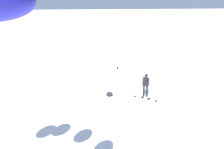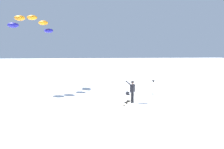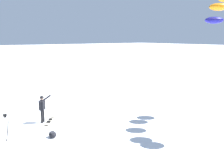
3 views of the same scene
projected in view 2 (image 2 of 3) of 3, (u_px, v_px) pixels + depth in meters
The scene contains 6 objects.
ground_plane at pixel (143, 104), 11.81m from camera, with size 300.00×300.00×0.00m, color white.
snowboarder at pixel (132, 89), 12.13m from camera, with size 0.47×0.75×1.67m.
snowboard at pixel (127, 102), 12.25m from camera, with size 1.56×1.25×0.10m.
traction_kite at pixel (32, 23), 16.14m from camera, with size 4.30×3.84×1.46m.
gear_bag_large at pixel (127, 93), 14.63m from camera, with size 0.49×0.39×0.29m.
camera_tripod at pixel (153, 85), 14.08m from camera, with size 0.65×0.59×1.39m.
Camera 2 is at (10.77, -4.54, 3.54)m, focal length 26.57 mm.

